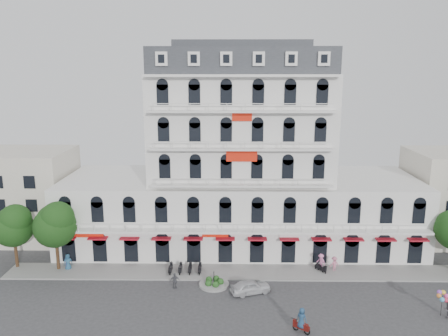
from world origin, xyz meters
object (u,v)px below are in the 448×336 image
parked_car (250,287)px  balloon_vendor (445,304)px  rider_center (321,263)px  rider_east (302,320)px

parked_car → balloon_vendor: 18.32m
rider_center → balloon_vendor: size_ratio=0.93×
parked_car → rider_east: bearing=-167.6°
parked_car → rider_east: (4.12, -6.88, 0.48)m
parked_car → balloon_vendor: (17.83, -4.20, 0.59)m
balloon_vendor → rider_center: bearing=137.0°
rider_east → rider_center: 12.35m
rider_east → rider_center: bearing=-72.7°
rider_east → rider_center: rider_east is taller
rider_center → rider_east: bearing=-55.4°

